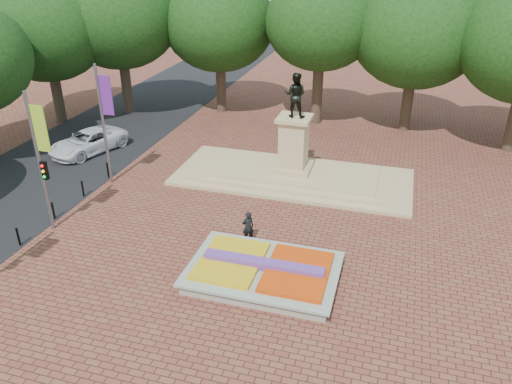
% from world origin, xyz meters
% --- Properties ---
extents(ground, '(90.00, 90.00, 0.00)m').
position_xyz_m(ground, '(0.00, 0.00, 0.00)').
color(ground, brown).
rests_on(ground, ground).
extents(asphalt_street, '(9.00, 90.00, 0.02)m').
position_xyz_m(asphalt_street, '(-15.00, 5.00, 0.01)').
color(asphalt_street, black).
rests_on(asphalt_street, ground).
extents(flower_bed, '(6.30, 4.30, 0.91)m').
position_xyz_m(flower_bed, '(1.03, -2.00, 0.38)').
color(flower_bed, gray).
rests_on(flower_bed, ground).
extents(monument, '(14.00, 6.00, 6.40)m').
position_xyz_m(monument, '(0.00, 8.00, 0.88)').
color(monument, tan).
rests_on(monument, ground).
extents(tree_row_back, '(44.80, 8.80, 10.43)m').
position_xyz_m(tree_row_back, '(2.33, 18.00, 6.67)').
color(tree_row_back, '#3D2D21').
rests_on(tree_row_back, ground).
extents(banner_poles, '(0.88, 11.17, 7.00)m').
position_xyz_m(banner_poles, '(-10.08, -1.31, 3.88)').
color(banner_poles, slate).
rests_on(banner_poles, ground).
extents(bollard_row, '(0.12, 13.12, 0.98)m').
position_xyz_m(bollard_row, '(-10.70, -1.50, 0.53)').
color(bollard_row, black).
rests_on(bollard_row, ground).
extents(van, '(4.11, 5.89, 1.49)m').
position_xyz_m(van, '(-14.09, 8.16, 0.75)').
color(van, silver).
rests_on(van, ground).
extents(pedestrian, '(0.69, 0.64, 1.58)m').
position_xyz_m(pedestrian, '(-0.49, 0.63, 0.79)').
color(pedestrian, black).
rests_on(pedestrian, ground).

